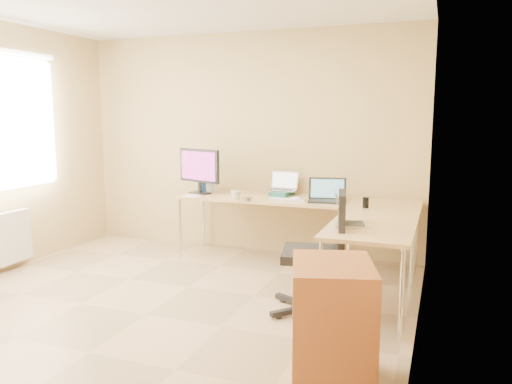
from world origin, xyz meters
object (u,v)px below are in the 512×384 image
at_px(office_chair, 312,254).
at_px(laptop_black, 327,190).
at_px(mug, 236,195).
at_px(cabinet, 332,328).
at_px(desk_fan, 212,180).
at_px(monitor, 199,171).
at_px(laptop_return, 352,212).
at_px(desk_return, 371,265).
at_px(laptop_center, 282,182).
at_px(keyboard, 287,199).
at_px(desk_main, 295,231).
at_px(water_bottle, 203,182).

bearing_deg(office_chair, laptop_black, 84.94).
height_order(mug, cabinet, mug).
bearing_deg(desk_fan, monitor, -78.86).
distance_m(monitor, laptop_black, 1.51).
height_order(monitor, laptop_return, monitor).
height_order(laptop_black, desk_fan, desk_fan).
xyz_separation_m(desk_return, office_chair, (-0.45, -0.30, 0.14)).
bearing_deg(laptop_center, office_chair, -62.63).
distance_m(desk_fan, laptop_return, 2.34).
bearing_deg(office_chair, keyboard, 104.05).
height_order(desk_main, desk_return, same).
distance_m(desk_main, laptop_black, 0.62).
distance_m(desk_return, monitor, 2.38).
height_order(desk_main, laptop_center, laptop_center).
height_order(desk_main, desk_fan, desk_fan).
distance_m(monitor, water_bottle, 0.16).
distance_m(desk_return, keyboard, 1.38).
relative_size(laptop_center, laptop_black, 0.82).
bearing_deg(desk_return, office_chair, -146.10).
relative_size(desk_fan, office_chair, 0.25).
height_order(laptop_return, office_chair, office_chair).
bearing_deg(keyboard, laptop_return, -51.31).
distance_m(laptop_black, water_bottle, 1.51).
height_order(laptop_black, keyboard, laptop_black).
relative_size(desk_main, laptop_center, 8.16).
relative_size(desk_main, cabinet, 3.26).
xyz_separation_m(mug, cabinet, (1.50, -2.07, -0.42)).
relative_size(monitor, office_chair, 0.59).
height_order(laptop_black, water_bottle, water_bottle).
bearing_deg(water_bottle, laptop_return, -30.38).
bearing_deg(cabinet, desk_main, 94.84).
xyz_separation_m(desk_main, cabinet, (0.93, -2.37, -0.01)).
bearing_deg(mug, laptop_black, 12.45).
bearing_deg(water_bottle, laptop_black, -3.59).
height_order(desk_main, laptop_black, laptop_black).
bearing_deg(desk_return, laptop_black, 123.26).
distance_m(laptop_black, office_chair, 1.28).
relative_size(office_chair, cabinet, 1.27).
xyz_separation_m(laptop_black, cabinet, (0.55, -2.28, -0.49)).
bearing_deg(monitor, desk_fan, 103.70).
height_order(desk_fan, office_chair, office_chair).
height_order(laptop_center, laptop_black, laptop_center).
xyz_separation_m(mug, office_chair, (1.10, -1.01, -0.28)).
height_order(laptop_black, laptop_return, laptop_black).
bearing_deg(monitor, laptop_return, -8.74).
height_order(laptop_center, cabinet, laptop_center).
distance_m(water_bottle, cabinet, 3.18).
xyz_separation_m(desk_fan, cabinet, (2.02, -2.57, -0.50)).
bearing_deg(mug, cabinet, -54.04).
bearing_deg(desk_return, desk_main, 134.27).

